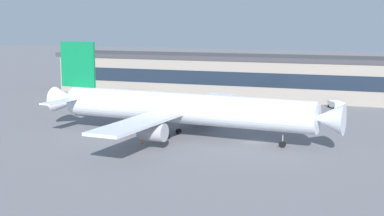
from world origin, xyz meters
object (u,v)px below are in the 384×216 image
crew_van (225,101)px  belt_loader (119,95)px  pushback_tractor (336,104)px  airliner (180,108)px  traffic_cone_0 (143,142)px

crew_van → belt_loader: size_ratio=0.83×
pushback_tractor → crew_van: size_ratio=0.98×
crew_van → airliner: bearing=-85.8°
pushback_tractor → crew_van: bearing=-165.1°
pushback_tractor → traffic_cone_0: size_ratio=8.26×
airliner → crew_van: airliner is taller
belt_loader → airliner: bearing=-50.5°
crew_van → traffic_cone_0: crew_van is taller
airliner → traffic_cone_0: bearing=-122.1°
traffic_cone_0 → belt_loader: bearing=121.6°
airliner → crew_van: (-2.76, 37.71, -4.05)m
pushback_tractor → traffic_cone_0: bearing=-118.5°
crew_van → traffic_cone_0: bearing=-92.1°
crew_van → traffic_cone_0: size_ratio=8.43×
crew_van → belt_loader: (-31.42, 3.80, -0.31)m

